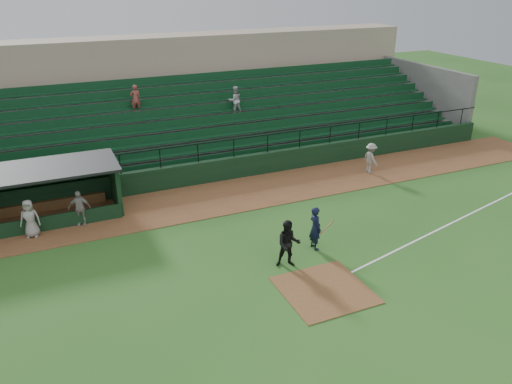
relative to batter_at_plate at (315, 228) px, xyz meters
name	(u,v)px	position (x,y,z in m)	size (l,w,h in m)	color
ground	(311,276)	(-1.16, -1.74, -0.92)	(90.00, 90.00, 0.00)	#28591D
warning_track	(232,195)	(-1.16, 6.26, -0.90)	(40.00, 4.00, 0.03)	brown
home_plate_dirt	(325,290)	(-1.16, -2.74, -0.90)	(3.00, 3.00, 0.03)	brown
foul_line	(453,223)	(6.84, -0.54, -0.91)	(18.00, 0.09, 0.01)	white
stadium_structure	(182,112)	(-1.16, 14.71, 1.38)	(38.00, 13.08, 6.40)	black
dugout	(16,191)	(-10.91, 7.82, 0.41)	(8.90, 3.20, 2.42)	black
batter_at_plate	(315,228)	(0.00, 0.00, 0.00)	(1.02, 0.71, 1.84)	black
umpire	(288,244)	(-1.59, -0.75, 0.03)	(0.92, 0.72, 1.89)	black
runner	(371,158)	(7.06, 6.08, -0.04)	(1.10, 0.63, 1.70)	gray
dugout_player_a	(79,208)	(-8.44, 5.96, -0.08)	(0.95, 0.40, 1.62)	#A19D97
dugout_player_b	(30,218)	(-10.46, 5.68, -0.05)	(0.81, 0.53, 1.67)	#A39E98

